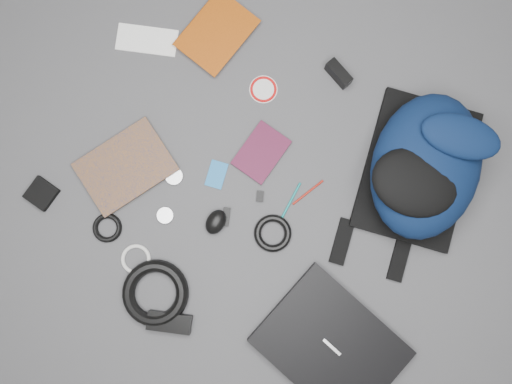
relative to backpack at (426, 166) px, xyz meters
The scene contains 23 objects.
ground 0.52m from the backpack, 141.83° to the right, with size 4.00×4.00×0.00m, color #4F4F51.
backpack is the anchor object (origin of this frame).
laptop 0.61m from the backpack, 86.85° to the right, with size 0.41×0.32×0.04m, color black.
textbook_red 0.87m from the backpack, behind, with size 0.18×0.24×0.03m, color #933A08.
comic_book 0.98m from the backpack, 155.36° to the right, with size 0.20×0.28×0.02m, color #BB6E0D.
envelope 0.96m from the backpack, behind, with size 0.20×0.09×0.00m, color white.
dvd_case 0.50m from the backpack, 156.36° to the right, with size 0.12×0.17×0.01m, color #3A0B20.
compact_camera 0.40m from the backpack, 158.61° to the left, with size 0.09×0.03×0.05m, color black.
sticker_disc 0.56m from the backpack, behind, with size 0.09×0.09×0.00m, color white.
pen_teal 0.42m from the backpack, 135.69° to the right, with size 0.01×0.01×0.13m, color #0C7474.
pen_red 0.36m from the backpack, 138.06° to the right, with size 0.01×0.01×0.12m, color #99160B.
id_badge 0.64m from the backpack, 148.57° to the right, with size 0.06×0.09×0.00m, color #1665A9.
usb_black 0.63m from the backpack, 135.96° to the right, with size 0.02×0.06×0.01m, color black.
key_fob 0.51m from the backpack, 140.20° to the right, with size 0.02×0.03×0.01m, color black.
mouse 0.66m from the backpack, 135.23° to the right, with size 0.06×0.08×0.04m, color black.
headphone_left 0.77m from the backpack, 148.35° to the right, with size 0.06×0.06×0.01m, color #A6A7A9.
headphone_right 0.81m from the backpack, 139.52° to the right, with size 0.05×0.05×0.01m, color #B0B0B2.
cable_coil 0.50m from the backpack, 126.02° to the right, with size 0.12×0.12×0.02m, color black.
power_brick 0.91m from the backpack, 118.34° to the right, with size 0.14×0.06×0.03m, color black.
power_cord_coil 0.90m from the backpack, 124.65° to the right, with size 0.21×0.21×0.04m, color black.
pouch 1.19m from the backpack, 146.20° to the right, with size 0.08×0.08×0.02m, color black.
earbud_coil 0.99m from the backpack, 139.18° to the right, with size 0.09×0.09×0.02m, color black.
white_cable_coil 0.93m from the backpack, 132.20° to the right, with size 0.09×0.09×0.01m, color silver.
Camera 1 is at (0.06, -0.11, 1.57)m, focal length 35.00 mm.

